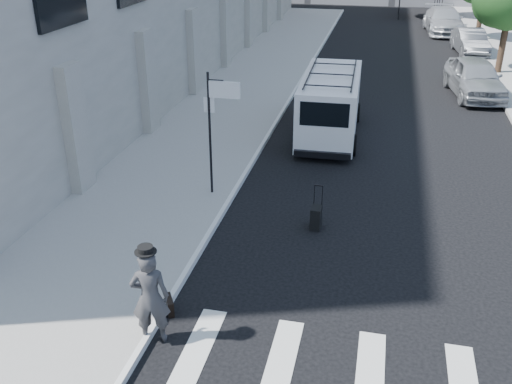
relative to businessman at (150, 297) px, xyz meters
The scene contains 10 objects.
ground 3.68m from the businessman, 57.65° to the left, with size 120.00×120.00×0.00m, color black.
sidewalk_left 19.17m from the businessman, 97.05° to the left, with size 4.50×48.00×0.15m, color gray.
sign_pole 6.44m from the businessman, 94.28° to the left, with size 1.03×0.07×3.50m.
businessman is the anchor object (origin of this frame).
briefcase 1.19m from the businessman, 90.00° to the left, with size 0.12×0.44×0.34m, color black.
suitcase 5.64m from the businessman, 63.84° to the left, with size 0.28×0.43×1.15m.
cargo_van 12.42m from the businessman, 80.62° to the left, with size 2.26×6.04×2.26m.
parked_car_a 20.29m from the businessman, 67.37° to the left, with size 1.98×4.92×1.68m, color gray.
parked_car_b 29.16m from the businessman, 72.88° to the left, with size 1.50×4.30×1.42m, color #4E5054.
parked_car_c 35.29m from the businessman, 77.71° to the left, with size 2.36×5.81×1.68m, color #ADB0B6.
Camera 1 is at (1.92, -10.98, 7.33)m, focal length 40.00 mm.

